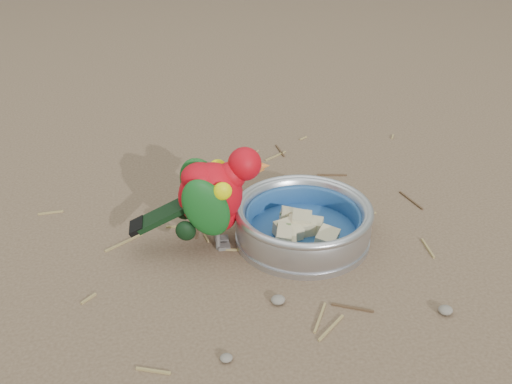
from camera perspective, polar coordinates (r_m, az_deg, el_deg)
name	(u,v)px	position (r m, az deg, el deg)	size (l,w,h in m)	color
ground	(242,258)	(0.87, -1.39, -6.59)	(60.00, 60.00, 0.00)	brown
food_bowl	(302,235)	(0.91, 4.65, -4.30)	(0.21, 0.21, 0.02)	#B2B2BA
bowl_wall	(303,219)	(0.89, 4.73, -2.70)	(0.21, 0.21, 0.04)	#B2B2BA
fruit_wedges	(303,223)	(0.90, 4.71, -3.08)	(0.13, 0.13, 0.03)	#BEB286
lory_parrot	(213,202)	(0.86, -4.29, -0.98)	(0.09, 0.19, 0.16)	#B50612
ground_debris	(228,229)	(0.93, -2.85, -3.76)	(0.90, 0.80, 0.01)	olive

